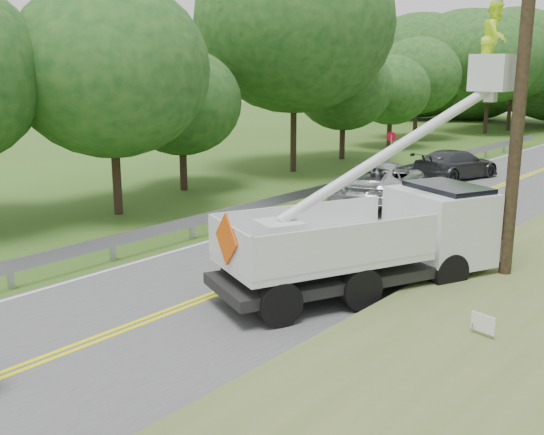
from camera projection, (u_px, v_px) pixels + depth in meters
The scene contains 9 objects.
ground at pixel (72, 349), 12.08m from camera, with size 140.00×140.00×0.00m, color #3A511A.
road at pixel (415, 218), 22.56m from camera, with size 7.20×96.00×0.03m.
guardrail at pixel (336, 187), 25.61m from camera, with size 0.18×48.00×0.77m.
treeline_left at pixel (376, 56), 37.63m from camera, with size 10.49×54.45×11.81m.
bucket_truck at pixel (399, 225), 15.24m from camera, with size 4.82×7.19×6.74m.
suv_silver at pixel (380, 182), 25.02m from camera, with size 2.78×6.03×1.67m, color #B6BBBF.
suv_darkgrey at pixel (456, 164), 30.44m from camera, with size 1.96×4.83×1.40m, color #323539.
stop_sign_permanent at pixel (391, 148), 30.13m from camera, with size 0.47×0.18×2.30m.
yard_sign at pixel (483, 325), 11.91m from camera, with size 0.50×0.13×0.73m.
Camera 1 is at (10.08, -6.15, 5.24)m, focal length 41.74 mm.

